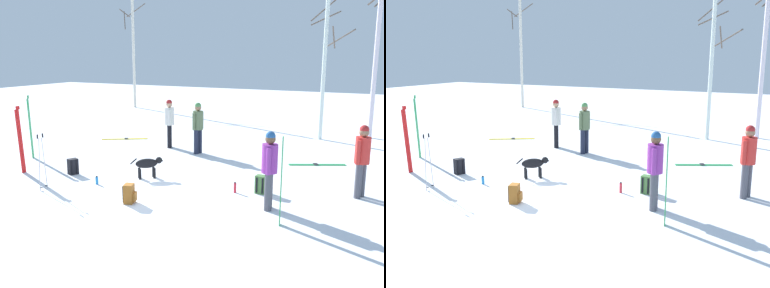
# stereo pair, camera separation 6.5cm
# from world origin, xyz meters

# --- Properties ---
(ground_plane) EXTENTS (60.00, 60.00, 0.00)m
(ground_plane) POSITION_xyz_m (0.00, 0.00, 0.00)
(ground_plane) COLOR white
(person_0) EXTENTS (0.34, 0.46, 1.72)m
(person_0) POSITION_xyz_m (-2.22, 4.90, 0.98)
(person_0) COLOR black
(person_0) RESTS_ON ground_plane
(person_1) EXTENTS (0.34, 0.50, 1.72)m
(person_1) POSITION_xyz_m (4.46, 2.21, 0.98)
(person_1) COLOR #4C4C56
(person_1) RESTS_ON ground_plane
(person_2) EXTENTS (0.34, 0.51, 1.72)m
(person_2) POSITION_xyz_m (-0.90, 4.50, 0.98)
(person_2) COLOR #1E2338
(person_2) RESTS_ON ground_plane
(person_3) EXTENTS (0.34, 0.51, 1.72)m
(person_3) POSITION_xyz_m (2.80, 0.47, 0.98)
(person_3) COLOR #4C4C56
(person_3) RESTS_ON ground_plane
(dog) EXTENTS (0.69, 0.64, 0.57)m
(dog) POSITION_xyz_m (-0.80, 1.29, 0.39)
(dog) COLOR black
(dog) RESTS_ON ground_plane
(ski_pair_planted_0) EXTENTS (0.13, 0.23, 2.02)m
(ski_pair_planted_0) POSITION_xyz_m (-5.33, 1.47, 1.00)
(ski_pair_planted_0) COLOR green
(ski_pair_planted_0) RESTS_ON ground_plane
(ski_pair_planted_1) EXTENTS (0.04, 0.14, 1.77)m
(ski_pair_planted_1) POSITION_xyz_m (3.27, -0.29, 0.88)
(ski_pair_planted_1) COLOR green
(ski_pair_planted_1) RESTS_ON ground_plane
(ski_pair_planted_2) EXTENTS (0.04, 0.21, 1.90)m
(ski_pair_planted_2) POSITION_xyz_m (-4.22, 0.09, 0.94)
(ski_pair_planted_2) COLOR red
(ski_pair_planted_2) RESTS_ON ground_plane
(ski_pair_lying_0) EXTENTS (1.60, 1.07, 0.05)m
(ski_pair_lying_0) POSITION_xyz_m (-4.53, 5.39, 0.01)
(ski_pair_lying_0) COLOR yellow
(ski_pair_lying_0) RESTS_ON ground_plane
(ski_pair_lying_1) EXTENTS (1.61, 0.91, 0.05)m
(ski_pair_lying_1) POSITION_xyz_m (2.99, 4.78, 0.01)
(ski_pair_lying_1) COLOR green
(ski_pair_lying_1) RESTS_ON ground_plane
(ski_poles_0) EXTENTS (0.07, 0.26, 1.40)m
(ski_poles_0) POSITION_xyz_m (-2.56, -0.74, 0.75)
(ski_poles_0) COLOR #B2B2BC
(ski_poles_0) RESTS_ON ground_plane
(backpack_0) EXTENTS (0.34, 0.32, 0.44)m
(backpack_0) POSITION_xyz_m (-2.88, 0.66, 0.21)
(backpack_0) COLOR black
(backpack_0) RESTS_ON ground_plane
(backpack_1) EXTENTS (0.33, 0.31, 0.44)m
(backpack_1) POSITION_xyz_m (-0.09, -0.58, 0.21)
(backpack_1) COLOR #99591E
(backpack_1) RESTS_ON ground_plane
(backpack_2) EXTENTS (0.26, 0.29, 0.44)m
(backpack_2) POSITION_xyz_m (2.32, 1.45, 0.21)
(backpack_2) COLOR #4C7F3F
(backpack_2) RESTS_ON ground_plane
(water_bottle_0) EXTENTS (0.07, 0.07, 0.22)m
(water_bottle_0) POSITION_xyz_m (-1.67, 0.21, 0.10)
(water_bottle_0) COLOR #1E72BF
(water_bottle_0) RESTS_ON ground_plane
(water_bottle_1) EXTENTS (0.07, 0.07, 0.27)m
(water_bottle_1) POSITION_xyz_m (1.75, 1.19, 0.13)
(water_bottle_1) COLOR red
(water_bottle_1) RESTS_ON ground_plane
(birch_tree_0) EXTENTS (1.19, 1.52, 7.84)m
(birch_tree_0) POSITION_xyz_m (-9.97, 13.95, 4.02)
(birch_tree_0) COLOR silver
(birch_tree_0) RESTS_ON ground_plane
(birch_tree_1) EXTENTS (1.71, 1.35, 5.95)m
(birch_tree_1) POSITION_xyz_m (2.28, 8.91, 3.10)
(birch_tree_1) COLOR silver
(birch_tree_1) RESTS_ON ground_plane
(birch_tree_2) EXTENTS (1.68, 1.67, 7.73)m
(birch_tree_2) POSITION_xyz_m (3.97, 10.10, 4.07)
(birch_tree_2) COLOR silver
(birch_tree_2) RESTS_ON ground_plane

